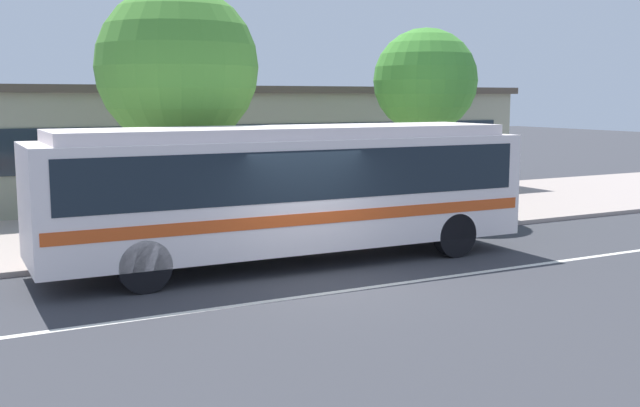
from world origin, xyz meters
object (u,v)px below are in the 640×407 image
(pedestrian_waiting_near_sign, at_px, (300,197))
(street_tree_mid_block, at_px, (425,81))
(transit_bus, at_px, (288,184))
(pedestrian_walking_along_curb, at_px, (156,202))
(street_tree_near_stop, at_px, (177,68))
(bus_stop_sign, at_px, (439,169))

(pedestrian_waiting_near_sign, bearing_deg, street_tree_mid_block, 17.95)
(pedestrian_waiting_near_sign, bearing_deg, transit_bus, -121.52)
(transit_bus, bearing_deg, pedestrian_waiting_near_sign, 58.48)
(pedestrian_walking_along_curb, xyz_separation_m, street_tree_near_stop, (0.73, 0.32, 3.19))
(pedestrian_walking_along_curb, bearing_deg, transit_bus, -57.18)
(bus_stop_sign, relative_size, street_tree_near_stop, 0.39)
(transit_bus, bearing_deg, street_tree_near_stop, 110.60)
(transit_bus, height_order, pedestrian_waiting_near_sign, transit_bus)
(pedestrian_waiting_near_sign, distance_m, bus_stop_sign, 3.91)
(street_tree_near_stop, bearing_deg, pedestrian_walking_along_curb, -156.49)
(street_tree_near_stop, bearing_deg, bus_stop_sign, -15.22)
(transit_bus, relative_size, pedestrian_waiting_near_sign, 6.43)
(street_tree_mid_block, bearing_deg, street_tree_near_stop, -176.06)
(street_tree_mid_block, bearing_deg, pedestrian_waiting_near_sign, -162.05)
(pedestrian_waiting_near_sign, xyz_separation_m, pedestrian_walking_along_curb, (-3.50, 0.76, 0.01))
(transit_bus, xyz_separation_m, pedestrian_waiting_near_sign, (1.47, 2.39, -0.63))
(street_tree_mid_block, bearing_deg, transit_bus, -148.11)
(transit_bus, xyz_separation_m, street_tree_mid_block, (6.43, 4.00, 2.32))
(pedestrian_walking_along_curb, xyz_separation_m, street_tree_mid_block, (8.47, 0.85, 2.95))
(pedestrian_waiting_near_sign, distance_m, pedestrian_walking_along_curb, 3.58)
(pedestrian_waiting_near_sign, xyz_separation_m, street_tree_near_stop, (-2.77, 1.07, 3.20))
(transit_bus, height_order, pedestrian_walking_along_curb, transit_bus)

